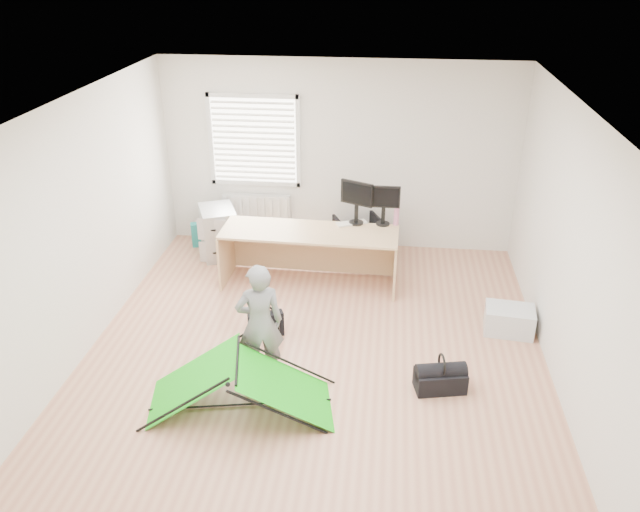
# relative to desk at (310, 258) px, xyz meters

# --- Properties ---
(ground) EXTENTS (5.50, 5.50, 0.00)m
(ground) POSITION_rel_desk_xyz_m (0.26, -1.45, -0.38)
(ground) COLOR tan
(ground) RESTS_ON ground
(back_wall) EXTENTS (5.00, 0.02, 2.70)m
(back_wall) POSITION_rel_desk_xyz_m (0.26, 1.30, 0.97)
(back_wall) COLOR silver
(back_wall) RESTS_ON ground
(window) EXTENTS (1.20, 0.06, 1.20)m
(window) POSITION_rel_desk_xyz_m (-0.94, 1.26, 1.17)
(window) COLOR silver
(window) RESTS_ON back_wall
(radiator) EXTENTS (1.00, 0.12, 0.60)m
(radiator) POSITION_rel_desk_xyz_m (-0.94, 1.22, 0.07)
(radiator) COLOR silver
(radiator) RESTS_ON back_wall
(desk) EXTENTS (2.27, 0.78, 0.77)m
(desk) POSITION_rel_desk_xyz_m (0.00, 0.00, 0.00)
(desk) COLOR tan
(desk) RESTS_ON ground
(filing_cabinet) EXTENTS (0.67, 0.75, 0.72)m
(filing_cabinet) POSITION_rel_desk_xyz_m (-1.41, 0.72, -0.03)
(filing_cabinet) COLOR #AFB2B5
(filing_cabinet) RESTS_ON ground
(monitor_left) EXTENTS (0.45, 0.27, 0.43)m
(monitor_left) POSITION_rel_desk_xyz_m (0.57, 0.31, 0.60)
(monitor_left) COLOR black
(monitor_left) RESTS_ON desk
(monitor_right) EXTENTS (0.41, 0.09, 0.39)m
(monitor_right) POSITION_rel_desk_xyz_m (0.92, 0.31, 0.58)
(monitor_right) COLOR black
(monitor_right) RESTS_ON desk
(keyboard) EXTENTS (0.42, 0.29, 0.02)m
(keyboard) POSITION_rel_desk_xyz_m (0.52, 0.29, 0.39)
(keyboard) COLOR beige
(keyboard) RESTS_ON desk
(thermos) EXTENTS (0.08, 0.08, 0.25)m
(thermos) POSITION_rel_desk_xyz_m (1.09, 0.32, 0.51)
(thermos) COLOR #B96889
(thermos) RESTS_ON desk
(office_chair) EXTENTS (0.82, 0.82, 0.58)m
(office_chair) POSITION_rel_desk_xyz_m (0.59, 0.93, -0.10)
(office_chair) COLOR black
(office_chair) RESTS_ON ground
(person) EXTENTS (0.55, 0.46, 1.31)m
(person) POSITION_rel_desk_xyz_m (-0.24, -2.02, 0.27)
(person) COLOR slate
(person) RESTS_ON ground
(kite) EXTENTS (1.89, 1.12, 0.55)m
(kite) POSITION_rel_desk_xyz_m (-0.36, -2.50, -0.11)
(kite) COLOR #15BF12
(kite) RESTS_ON ground
(storage_crate) EXTENTS (0.59, 0.44, 0.31)m
(storage_crate) POSITION_rel_desk_xyz_m (2.43, -0.86, -0.23)
(storage_crate) COLOR silver
(storage_crate) RESTS_ON ground
(tote_bag) EXTENTS (0.33, 0.23, 0.36)m
(tote_bag) POSITION_rel_desk_xyz_m (-1.75, 1.00, -0.21)
(tote_bag) COLOR teal
(tote_bag) RESTS_ON ground
(laptop_bag) EXTENTS (0.41, 0.27, 0.30)m
(laptop_bag) POSITION_rel_desk_xyz_m (-0.34, -1.27, -0.23)
(laptop_bag) COLOR black
(laptop_bag) RESTS_ON ground
(white_box) EXTENTS (0.11, 0.11, 0.09)m
(white_box) POSITION_rel_desk_xyz_m (-0.34, -2.18, -0.34)
(white_box) COLOR silver
(white_box) RESTS_ON ground
(duffel_bag) EXTENTS (0.54, 0.36, 0.22)m
(duffel_bag) POSITION_rel_desk_xyz_m (1.58, -2.02, -0.27)
(duffel_bag) COLOR black
(duffel_bag) RESTS_ON ground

